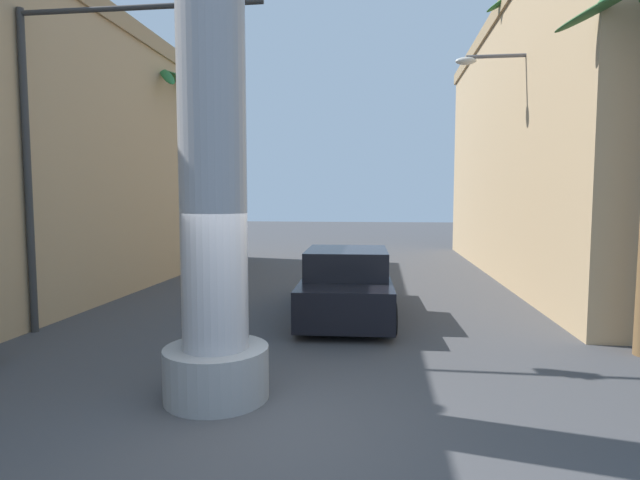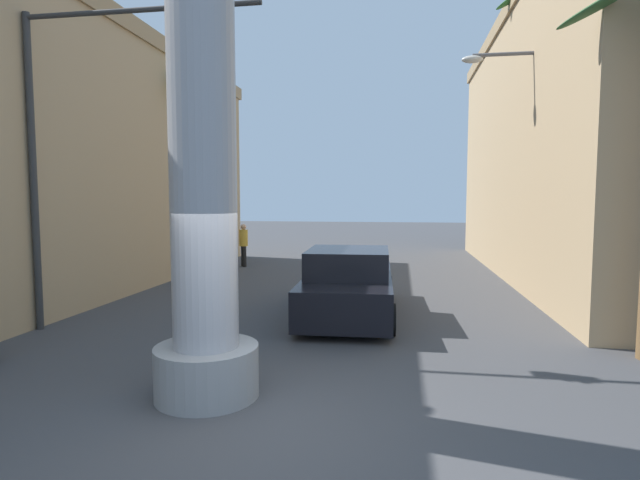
{
  "view_description": "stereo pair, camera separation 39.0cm",
  "coord_description": "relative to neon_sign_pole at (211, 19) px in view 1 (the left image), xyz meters",
  "views": [
    {
      "loc": [
        1.27,
        -5.42,
        2.68
      ],
      "look_at": [
        0.0,
        4.88,
        1.83
      ],
      "focal_mm": 28.0,
      "sensor_mm": 36.0,
      "label": 1
    },
    {
      "loc": [
        1.66,
        -5.36,
        2.68
      ],
      "look_at": [
        0.0,
        4.88,
        1.83
      ],
      "focal_mm": 28.0,
      "sensor_mm": 36.0,
      "label": 2
    }
  ],
  "objects": [
    {
      "name": "building_right",
      "position": [
        10.45,
        11.98,
        -0.4
      ],
      "size": [
        9.16,
        17.89,
        9.12
      ],
      "color": "tan",
      "rests_on": "ground"
    },
    {
      "name": "ground_plane",
      "position": [
        0.92,
        9.08,
        -4.97
      ],
      "size": [
        86.15,
        86.15,
        0.0
      ],
      "primitive_type": "plane",
      "color": "#424244"
    },
    {
      "name": "pedestrian_far_left",
      "position": [
        -3.57,
        12.67,
        -3.98
      ],
      "size": [
        0.48,
        0.48,
        1.69
      ],
      "color": "black",
      "rests_on": "ground"
    },
    {
      "name": "neon_sign_pole",
      "position": [
        0.0,
        0.0,
        0.0
      ],
      "size": [
        2.72,
        1.4,
        11.43
      ],
      "color": "#9E9EA3",
      "rests_on": "ground"
    },
    {
      "name": "palm_tree_mid_left",
      "position": [
        -5.16,
        9.74,
        -0.52
      ],
      "size": [
        3.44,
        3.42,
        7.03
      ],
      "color": "brown",
      "rests_on": "ground"
    },
    {
      "name": "car_lead",
      "position": [
        1.41,
        5.1,
        -4.26
      ],
      "size": [
        2.22,
        5.14,
        1.56
      ],
      "color": "black",
      "rests_on": "ground"
    },
    {
      "name": "palm_tree_mid_right",
      "position": [
        6.63,
        10.1,
        0.6
      ],
      "size": [
        3.02,
        3.05,
        9.4
      ],
      "color": "brown",
      "rests_on": "ground"
    },
    {
      "name": "traffic_light_mast",
      "position": [
        -3.35,
        2.79,
        -0.55
      ],
      "size": [
        4.86,
        0.32,
        6.35
      ],
      "color": "#333333",
      "rests_on": "ground"
    },
    {
      "name": "street_lamp",
      "position": [
        6.18,
        7.86,
        -0.9
      ],
      "size": [
        2.54,
        0.28,
        6.65
      ],
      "color": "#59595E",
      "rests_on": "ground"
    }
  ]
}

